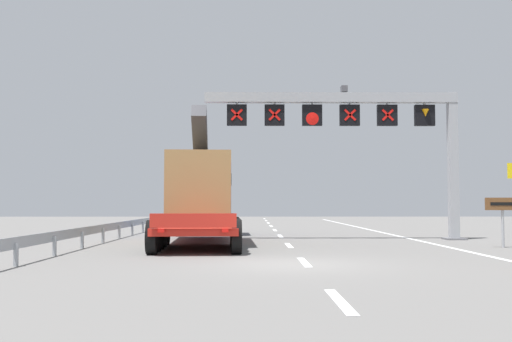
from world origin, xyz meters
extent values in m
plane|color=slate|center=(0.00, 0.00, 0.00)|extent=(112.00, 112.00, 0.00)
cube|color=silver|center=(0.35, -6.00, 0.01)|extent=(0.20, 2.60, 0.01)
cube|color=silver|center=(0.35, 0.48, 0.01)|extent=(0.20, 2.60, 0.01)
cube|color=silver|center=(0.35, 6.97, 0.01)|extent=(0.20, 2.60, 0.01)
cube|color=silver|center=(0.35, 13.45, 0.01)|extent=(0.20, 2.60, 0.01)
cube|color=silver|center=(0.35, 19.94, 0.01)|extent=(0.20, 2.60, 0.01)
cube|color=silver|center=(0.35, 26.42, 0.01)|extent=(0.20, 2.60, 0.01)
cube|color=silver|center=(0.35, 32.91, 0.01)|extent=(0.20, 2.60, 0.01)
cube|color=silver|center=(0.35, 39.39, 0.01)|extent=(0.20, 2.60, 0.01)
cube|color=silver|center=(0.35, 45.88, 0.01)|extent=(0.20, 2.60, 0.01)
cube|color=silver|center=(6.20, 12.00, 0.01)|extent=(0.20, 63.00, 0.01)
cube|color=#9EA0A5|center=(8.03, 10.64, 3.33)|extent=(0.40, 0.40, 6.66)
cube|color=slate|center=(8.03, 10.64, 0.04)|extent=(0.90, 0.90, 0.08)
cube|color=#9EA0A5|center=(2.51, 10.64, 6.41)|extent=(11.43, 0.44, 0.44)
cube|color=#4C4C51|center=(3.12, 10.64, 6.81)|extent=(0.28, 0.40, 0.28)
cube|color=black|center=(6.77, 10.64, 5.61)|extent=(0.90, 0.24, 0.95)
cube|color=#9EA0A5|center=(6.77, 10.64, 6.14)|extent=(0.08, 0.08, 0.16)
cone|color=orange|center=(6.77, 10.51, 5.71)|extent=(0.32, 0.32, 0.33)
cube|color=black|center=(5.07, 10.64, 5.61)|extent=(0.90, 0.24, 0.95)
cube|color=#9EA0A5|center=(5.07, 10.64, 6.14)|extent=(0.08, 0.08, 0.16)
cube|color=red|center=(5.07, 10.51, 5.61)|extent=(0.55, 0.02, 0.55)
cube|color=red|center=(5.07, 10.51, 5.61)|extent=(0.55, 0.02, 0.55)
cube|color=black|center=(3.37, 10.64, 5.61)|extent=(0.90, 0.24, 0.95)
cube|color=#9EA0A5|center=(3.37, 10.64, 6.14)|extent=(0.08, 0.08, 0.16)
cube|color=red|center=(3.37, 10.51, 5.61)|extent=(0.55, 0.02, 0.55)
cube|color=red|center=(3.37, 10.51, 5.61)|extent=(0.55, 0.02, 0.55)
cube|color=black|center=(1.66, 10.64, 5.61)|extent=(0.90, 0.24, 0.95)
cube|color=#9EA0A5|center=(1.66, 10.64, 6.14)|extent=(0.08, 0.08, 0.16)
cone|color=red|center=(1.66, 10.51, 5.44)|extent=(0.57, 0.02, 0.57)
cube|color=black|center=(-0.04, 10.64, 5.61)|extent=(0.90, 0.24, 0.95)
cube|color=#9EA0A5|center=(-0.04, 10.64, 6.14)|extent=(0.08, 0.08, 0.16)
cube|color=red|center=(-0.04, 10.51, 5.61)|extent=(0.55, 0.02, 0.55)
cube|color=red|center=(-0.04, 10.51, 5.61)|extent=(0.55, 0.02, 0.55)
cube|color=black|center=(-1.75, 10.64, 5.61)|extent=(0.90, 0.24, 0.95)
cube|color=#9EA0A5|center=(-1.75, 10.64, 6.14)|extent=(0.08, 0.08, 0.16)
cube|color=red|center=(-1.75, 10.51, 5.61)|extent=(0.55, 0.02, 0.55)
cube|color=red|center=(-1.75, 10.51, 5.61)|extent=(0.55, 0.02, 0.55)
cube|color=red|center=(-3.12, 7.58, 0.73)|extent=(3.25, 10.51, 0.24)
cube|color=red|center=(-2.89, 2.30, 1.10)|extent=(2.66, 0.20, 0.44)
cylinder|color=black|center=(-4.27, 3.02, 0.55)|extent=(0.37, 1.11, 1.10)
cylinder|color=black|center=(-1.58, 3.14, 0.55)|extent=(0.37, 1.11, 1.10)
cylinder|color=black|center=(-4.32, 4.07, 0.55)|extent=(0.37, 1.11, 1.10)
cylinder|color=black|center=(-1.62, 4.19, 0.55)|extent=(0.37, 1.11, 1.10)
cylinder|color=black|center=(-4.37, 5.12, 0.55)|extent=(0.37, 1.11, 1.10)
cylinder|color=black|center=(-1.67, 5.24, 0.55)|extent=(0.37, 1.11, 1.10)
cylinder|color=black|center=(-4.41, 6.17, 0.55)|extent=(0.37, 1.11, 1.10)
cylinder|color=black|center=(-1.71, 6.29, 0.55)|extent=(0.37, 1.11, 1.10)
cylinder|color=black|center=(-4.46, 7.22, 0.55)|extent=(0.37, 1.11, 1.10)
cylinder|color=black|center=(-1.76, 7.34, 0.55)|extent=(0.37, 1.11, 1.10)
cube|color=#1E38AD|center=(-3.43, 14.67, 2.10)|extent=(2.71, 3.31, 3.10)
cube|color=black|center=(-3.43, 14.67, 2.80)|extent=(2.74, 3.33, 0.60)
cylinder|color=black|center=(-4.76, 15.49, 0.55)|extent=(0.39, 1.11, 1.10)
cylinder|color=black|center=(-2.18, 15.60, 0.55)|extent=(0.39, 1.11, 1.10)
cylinder|color=black|center=(-4.67, 13.49, 0.55)|extent=(0.39, 1.11, 1.10)
cylinder|color=black|center=(-2.10, 13.61, 0.55)|extent=(0.39, 1.11, 1.10)
cube|color=#9E7A47|center=(-3.14, 7.98, 2.20)|extent=(2.63, 5.82, 2.70)
cube|color=#2D2D33|center=(-3.10, 7.12, 4.15)|extent=(0.69, 2.96, 2.29)
cube|color=red|center=(-3.87, 2.22, 0.80)|extent=(0.20, 0.07, 0.12)
cube|color=red|center=(-1.91, 2.30, 0.80)|extent=(0.20, 0.07, 0.12)
cylinder|color=#9EA0A5|center=(8.18, 5.86, 0.92)|extent=(0.10, 0.10, 1.84)
cube|color=brown|center=(8.18, 5.80, 1.61)|extent=(1.32, 0.06, 0.46)
cube|color=black|center=(8.18, 5.76, 1.61)|extent=(0.95, 0.01, 0.12)
cube|color=#999EA3|center=(-7.26, 10.08, 0.60)|extent=(0.04, 24.16, 0.32)
cube|color=#999EA3|center=(-7.20, -0.49, 0.30)|extent=(0.10, 0.10, 0.60)
cube|color=#999EA3|center=(-7.20, 2.53, 0.30)|extent=(0.10, 0.10, 0.60)
cube|color=#999EA3|center=(-7.20, 5.55, 0.30)|extent=(0.10, 0.10, 0.60)
cube|color=#999EA3|center=(-7.20, 8.57, 0.30)|extent=(0.10, 0.10, 0.60)
cube|color=#999EA3|center=(-7.20, 11.59, 0.30)|extent=(0.10, 0.10, 0.60)
cube|color=#999EA3|center=(-7.20, 14.61, 0.30)|extent=(0.10, 0.10, 0.60)
cube|color=#999EA3|center=(-7.20, 17.63, 0.30)|extent=(0.10, 0.10, 0.60)
cube|color=#999EA3|center=(-7.20, 20.65, 0.30)|extent=(0.10, 0.10, 0.60)
camera|label=1|loc=(-1.15, -15.93, 1.64)|focal=41.53mm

